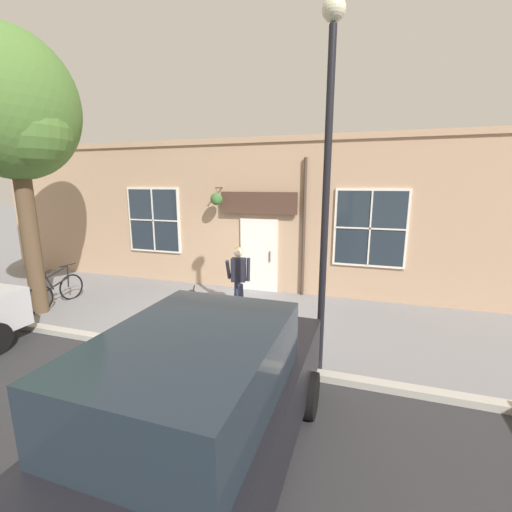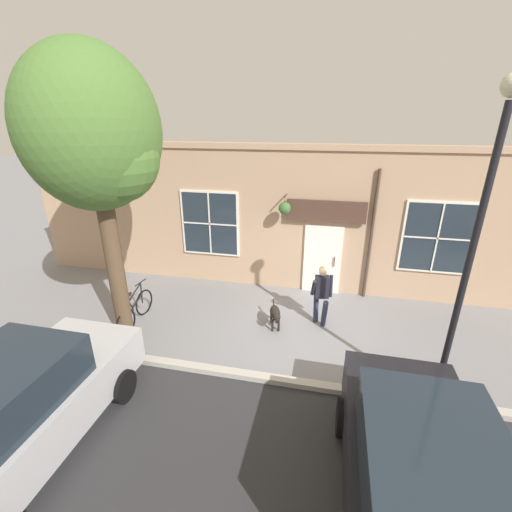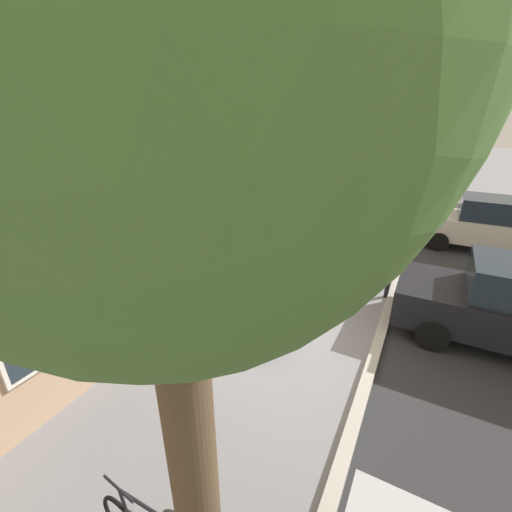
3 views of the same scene
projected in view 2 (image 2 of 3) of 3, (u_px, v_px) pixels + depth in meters
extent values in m
plane|color=gray|center=(301.00, 329.00, 8.66)|extent=(90.00, 90.00, 0.00)
cube|color=#B2ADA3|center=(291.00, 382.00, 6.82)|extent=(0.20, 28.00, 0.12)
cube|color=tan|center=(312.00, 224.00, 10.01)|extent=(0.30, 18.00, 4.16)
cube|color=tan|center=(316.00, 147.00, 9.21)|extent=(0.42, 18.00, 0.16)
cube|color=white|center=(322.00, 260.00, 10.17)|extent=(0.10, 1.10, 2.10)
cube|color=#232D38|center=(322.00, 262.00, 10.16)|extent=(0.03, 0.90, 1.90)
cylinder|color=#47382D|center=(334.00, 262.00, 10.02)|extent=(0.03, 0.03, 0.30)
cube|color=#4C3328|center=(326.00, 211.00, 9.52)|extent=(0.08, 2.20, 0.60)
cylinder|color=#47382D|center=(371.00, 237.00, 9.55)|extent=(0.09, 0.09, 3.74)
cylinder|color=#47382D|center=(286.00, 196.00, 9.47)|extent=(0.44, 0.04, 0.04)
cylinder|color=#47382D|center=(285.00, 203.00, 9.38)|extent=(0.01, 0.01, 0.34)
cone|color=#2D2823|center=(285.00, 211.00, 9.46)|extent=(0.32, 0.32, 0.18)
sphere|color=#3D6B33|center=(285.00, 208.00, 9.43)|extent=(0.34, 0.34, 0.34)
cube|color=white|center=(210.00, 223.00, 10.51)|extent=(0.08, 1.82, 2.02)
cube|color=#232D38|center=(210.00, 224.00, 10.49)|extent=(0.03, 1.70, 1.90)
cube|color=white|center=(210.00, 224.00, 10.47)|extent=(0.04, 0.04, 1.90)
cube|color=white|center=(210.00, 224.00, 10.47)|extent=(0.04, 1.70, 0.04)
cube|color=white|center=(437.00, 238.00, 9.24)|extent=(0.08, 1.82, 2.02)
cube|color=#232D38|center=(437.00, 238.00, 9.22)|extent=(0.03, 1.70, 1.90)
cube|color=white|center=(437.00, 238.00, 9.20)|extent=(0.04, 0.04, 1.90)
cube|color=white|center=(437.00, 238.00, 9.20)|extent=(0.04, 1.70, 0.04)
cylinder|color=#282D47|center=(324.00, 314.00, 8.59)|extent=(0.31, 0.18, 0.79)
cylinder|color=#282D47|center=(316.00, 307.00, 8.91)|extent=(0.31, 0.18, 0.79)
cube|color=black|center=(322.00, 287.00, 8.50)|extent=(0.28, 0.38, 0.57)
sphere|color=beige|center=(323.00, 272.00, 8.32)|extent=(0.21, 0.21, 0.21)
sphere|color=tan|center=(323.00, 270.00, 8.34)|extent=(0.20, 0.20, 0.20)
cylinder|color=black|center=(331.00, 286.00, 8.53)|extent=(0.17, 0.11, 0.57)
cylinder|color=black|center=(313.00, 288.00, 8.40)|extent=(0.34, 0.15, 0.52)
ellipsoid|color=black|center=(275.00, 312.00, 8.58)|extent=(0.65, 0.40, 0.23)
cylinder|color=black|center=(279.00, 325.00, 8.52)|extent=(0.06, 0.06, 0.33)
cylinder|color=black|center=(273.00, 325.00, 8.51)|extent=(0.06, 0.06, 0.33)
cylinder|color=black|center=(277.00, 317.00, 8.85)|extent=(0.06, 0.06, 0.33)
cylinder|color=black|center=(271.00, 317.00, 8.85)|extent=(0.06, 0.06, 0.33)
sphere|color=black|center=(277.00, 317.00, 8.21)|extent=(0.19, 0.19, 0.19)
cone|color=black|center=(277.00, 320.00, 8.12)|extent=(0.12, 0.11, 0.09)
cone|color=black|center=(279.00, 314.00, 8.19)|extent=(0.06, 0.06, 0.07)
cone|color=black|center=(275.00, 314.00, 8.19)|extent=(0.06, 0.06, 0.07)
cylinder|color=black|center=(274.00, 303.00, 8.92)|extent=(0.21, 0.09, 0.14)
cylinder|color=brown|center=(115.00, 265.00, 7.74)|extent=(0.38, 0.38, 3.73)
ellipsoid|color=#4C7533|center=(92.00, 130.00, 6.67)|extent=(2.89, 2.60, 3.18)
sphere|color=#4C7533|center=(112.00, 157.00, 6.76)|extent=(1.85, 1.85, 1.85)
torus|color=black|center=(144.00, 302.00, 9.25)|extent=(0.70, 0.12, 0.70)
torus|color=black|center=(126.00, 323.00, 8.29)|extent=(0.70, 0.12, 0.70)
cylinder|color=black|center=(135.00, 305.00, 8.70)|extent=(0.98, 0.12, 0.23)
cylinder|color=black|center=(130.00, 304.00, 8.48)|extent=(0.25, 0.06, 0.47)
cylinder|color=black|center=(134.00, 293.00, 8.62)|extent=(0.82, 0.11, 0.20)
cylinder|color=black|center=(141.00, 293.00, 9.06)|extent=(0.09, 0.04, 0.58)
cylinder|color=black|center=(141.00, 282.00, 8.98)|extent=(0.46, 0.08, 0.03)
ellipsoid|color=black|center=(129.00, 295.00, 8.38)|extent=(0.25, 0.12, 0.11)
cube|color=#B7B7BC|center=(18.00, 420.00, 5.20)|extent=(4.31, 1.79, 0.76)
cylinder|color=black|center=(43.00, 372.00, 6.73)|extent=(0.62, 0.18, 0.62)
cylinder|color=black|center=(123.00, 386.00, 6.37)|extent=(0.62, 0.18, 0.62)
cube|color=black|center=(420.00, 494.00, 4.17)|extent=(4.31, 1.79, 0.76)
cube|color=#1E2833|center=(436.00, 469.00, 3.71)|extent=(2.25, 1.57, 0.68)
cylinder|color=black|center=(342.00, 418.00, 5.70)|extent=(0.62, 0.18, 0.62)
cylinder|color=black|center=(458.00, 438.00, 5.34)|extent=(0.62, 0.18, 0.62)
cylinder|color=black|center=(465.00, 277.00, 5.49)|extent=(0.11, 0.11, 5.18)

